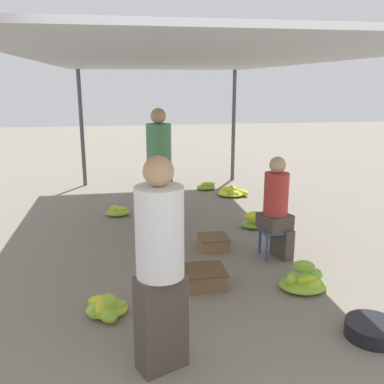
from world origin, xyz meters
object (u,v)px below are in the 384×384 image
(banana_pile_right_0, at_px, (305,281))
(vendor_seated, at_px, (277,206))
(banana_pile_left_0, at_px, (106,307))
(banana_pile_right_1, at_px, (254,220))
(banana_pile_right_2, at_px, (232,192))
(banana_pile_right_3, at_px, (206,186))
(shopper_walking_mid, at_px, (159,165))
(crate_mid, at_px, (157,215))
(stool, at_px, (274,233))
(basin_black, at_px, (372,330))
(crate_near, at_px, (213,242))
(crate_far, at_px, (205,277))
(vendor_foreground, at_px, (160,264))
(banana_pile_left_1, at_px, (117,211))

(banana_pile_right_0, bearing_deg, vendor_seated, 90.55)
(banana_pile_left_0, xyz_separation_m, banana_pile_right_1, (2.15, 2.17, 0.05))
(banana_pile_right_2, xyz_separation_m, banana_pile_right_3, (-0.40, 0.58, -0.01))
(banana_pile_left_0, relative_size, shopper_walking_mid, 0.29)
(crate_mid, bearing_deg, stool, -50.65)
(banana_pile_right_1, bearing_deg, banana_pile_right_0, -92.21)
(basin_black, bearing_deg, crate_near, 112.50)
(crate_far, bearing_deg, banana_pile_left_0, -157.71)
(basin_black, relative_size, shopper_walking_mid, 0.26)
(vendor_foreground, distance_m, crate_near, 2.62)
(vendor_foreground, distance_m, crate_mid, 3.63)
(shopper_walking_mid, bearing_deg, banana_pile_right_3, 60.04)
(vendor_seated, bearing_deg, stool, 161.11)
(stool, bearing_deg, banana_pile_right_3, 92.35)
(basin_black, distance_m, banana_pile_left_1, 4.51)
(basin_black, height_order, banana_pile_left_1, banana_pile_left_1)
(vendor_seated, bearing_deg, banana_pile_right_1, 85.61)
(basin_black, xyz_separation_m, crate_far, (-1.24, 1.19, 0.03))
(banana_pile_right_0, relative_size, banana_pile_right_1, 1.38)
(stool, bearing_deg, banana_pile_right_0, -88.34)
(banana_pile_right_3, xyz_separation_m, shopper_walking_mid, (-1.13, -1.97, 0.86))
(vendor_foreground, xyz_separation_m, stool, (1.60, 1.92, -0.55))
(crate_mid, bearing_deg, banana_pile_left_1, 142.00)
(banana_pile_left_0, relative_size, banana_pile_right_2, 0.88)
(banana_pile_right_1, relative_size, shopper_walking_mid, 0.23)
(banana_pile_left_1, relative_size, crate_far, 1.11)
(vendor_foreground, bearing_deg, basin_black, 2.93)
(basin_black, bearing_deg, stool, 97.35)
(banana_pile_left_1, bearing_deg, crate_mid, -38.00)
(banana_pile_right_1, bearing_deg, banana_pile_right_2, 85.39)
(crate_far, bearing_deg, crate_near, 73.16)
(banana_pile_left_1, distance_m, crate_far, 2.91)
(banana_pile_left_0, distance_m, banana_pile_right_0, 2.08)
(vendor_seated, relative_size, banana_pile_left_1, 2.71)
(banana_pile_right_1, bearing_deg, stool, -95.29)
(banana_pile_right_2, distance_m, crate_mid, 2.09)
(banana_pile_right_2, height_order, crate_far, banana_pile_right_2)
(basin_black, bearing_deg, crate_far, 136.13)
(banana_pile_left_1, xyz_separation_m, banana_pile_right_0, (1.98, -3.00, 0.02))
(basin_black, bearing_deg, banana_pile_right_3, 94.06)
(banana_pile_right_3, relative_size, crate_far, 1.00)
(stool, relative_size, crate_mid, 0.92)
(vendor_seated, height_order, banana_pile_left_1, vendor_seated)
(banana_pile_left_1, relative_size, crate_near, 1.24)
(banana_pile_left_0, height_order, shopper_walking_mid, shopper_walking_mid)
(banana_pile_right_0, xyz_separation_m, crate_far, (-1.03, 0.25, 0.01))
(vendor_seated, height_order, banana_pile_right_3, vendor_seated)
(vendor_foreground, relative_size, shopper_walking_mid, 0.94)
(crate_far, bearing_deg, basin_black, -43.87)
(vendor_seated, xyz_separation_m, banana_pile_right_3, (-0.16, 3.57, -0.60))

